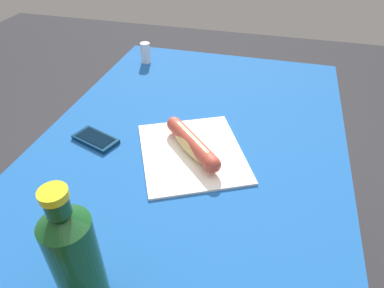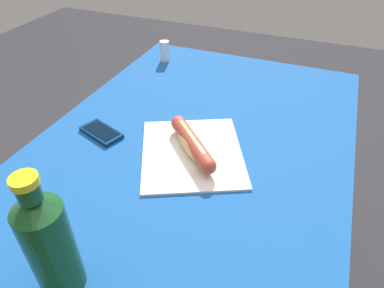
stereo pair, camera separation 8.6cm
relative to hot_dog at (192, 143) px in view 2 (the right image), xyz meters
name	(u,v)px [view 2 (the right image)]	position (x,y,z in m)	size (l,w,h in m)	color
dining_table	(192,182)	(0.04, 0.02, -0.17)	(1.21, 0.80, 0.75)	brown
paper_wrapper	(192,152)	(0.00, 0.00, -0.03)	(0.29, 0.25, 0.01)	white
hot_dog	(192,143)	(0.00, 0.00, 0.00)	(0.18, 0.18, 0.05)	#DBB26B
cell_phone	(101,132)	(-0.02, 0.26, -0.03)	(0.10, 0.13, 0.01)	#0A2D4C
soda_bottle	(49,243)	(-0.41, 0.07, 0.08)	(0.08, 0.08, 0.25)	#14471E
salt_shaker	(165,51)	(0.49, 0.31, 0.01)	(0.04, 0.04, 0.08)	silver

